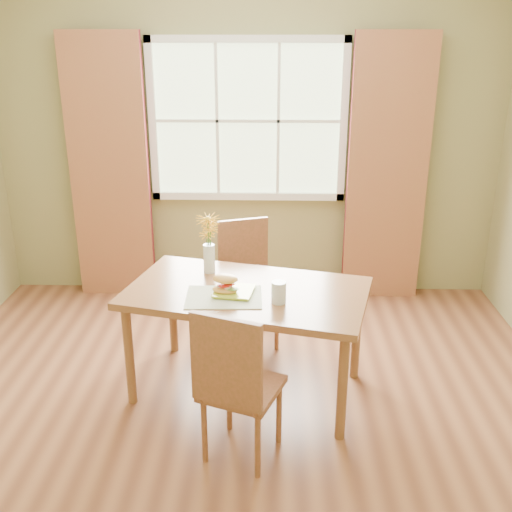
{
  "coord_description": "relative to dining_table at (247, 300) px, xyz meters",
  "views": [
    {
      "loc": [
        0.2,
        -3.08,
        2.21
      ],
      "look_at": [
        0.11,
        0.22,
        0.95
      ],
      "focal_mm": 42.0,
      "sensor_mm": 36.0,
      "label": 1
    }
  ],
  "objects": [
    {
      "name": "dining_table",
      "position": [
        0.0,
        0.0,
        0.0
      ],
      "size": [
        1.61,
        1.15,
        0.71
      ],
      "rotation": [
        0.0,
        0.0,
        -0.25
      ],
      "color": "brown",
      "rests_on": "room"
    },
    {
      "name": "window",
      "position": [
        -0.05,
        1.6,
        0.86
      ],
      "size": [
        1.62,
        0.06,
        1.32
      ],
      "color": "beige",
      "rests_on": "room"
    },
    {
      "name": "placemat",
      "position": [
        -0.13,
        -0.12,
        0.08
      ],
      "size": [
        0.46,
        0.34,
        0.01
      ],
      "primitive_type": "cube",
      "rotation": [
        0.0,
        0.0,
        0.03
      ],
      "color": "beige",
      "rests_on": "dining_table"
    },
    {
      "name": "chair_near",
      "position": [
        -0.03,
        -0.69,
        -0.13
      ],
      "size": [
        0.49,
        0.49,
        0.92
      ],
      "rotation": [
        0.0,
        0.0,
        -0.37
      ],
      "color": "brown",
      "rests_on": "room"
    },
    {
      "name": "flower_vase",
      "position": [
        -0.25,
        0.28,
        0.32
      ],
      "size": [
        0.16,
        0.16,
        0.39
      ],
      "color": "silver",
      "rests_on": "dining_table"
    },
    {
      "name": "curtain_left",
      "position": [
        -1.2,
        1.51,
        0.46
      ],
      "size": [
        0.65,
        0.08,
        2.2
      ],
      "primitive_type": "cube",
      "color": "maroon",
      "rests_on": "room"
    },
    {
      "name": "chair_far",
      "position": [
        -0.03,
        0.69,
        -0.14
      ],
      "size": [
        0.48,
        0.48,
        0.91
      ],
      "rotation": [
        0.0,
        0.0,
        0.32
      ],
      "color": "brown",
      "rests_on": "room"
    },
    {
      "name": "croissant_sandwich",
      "position": [
        -0.12,
        -0.09,
        0.15
      ],
      "size": [
        0.17,
        0.13,
        0.12
      ],
      "rotation": [
        0.0,
        0.0,
        -0.17
      ],
      "color": "#F0B551",
      "rests_on": "plate"
    },
    {
      "name": "room",
      "position": [
        -0.05,
        -0.27,
        0.71
      ],
      "size": [
        4.24,
        3.84,
        2.74
      ],
      "color": "brown",
      "rests_on": "ground"
    },
    {
      "name": "water_glass",
      "position": [
        0.19,
        -0.18,
        0.14
      ],
      "size": [
        0.09,
        0.09,
        0.13
      ],
      "color": "silver",
      "rests_on": "dining_table"
    },
    {
      "name": "plate",
      "position": [
        -0.07,
        -0.07,
        0.08
      ],
      "size": [
        0.26,
        0.26,
        0.01
      ],
      "primitive_type": "cube",
      "rotation": [
        0.0,
        0.0,
        -0.15
      ],
      "color": "#A5B92E",
      "rests_on": "placemat"
    },
    {
      "name": "curtain_right",
      "position": [
        1.1,
        1.51,
        0.46
      ],
      "size": [
        0.65,
        0.08,
        2.2
      ],
      "primitive_type": "cube",
      "color": "maroon",
      "rests_on": "room"
    }
  ]
}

